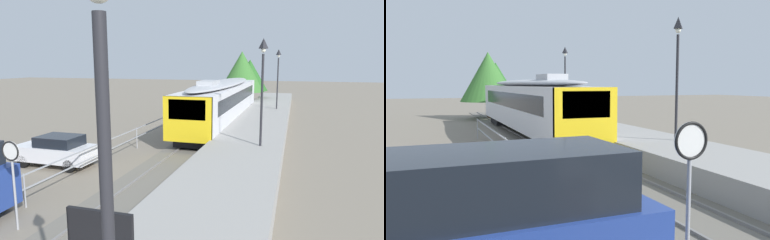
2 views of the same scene
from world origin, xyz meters
The scene contains 11 objects.
ground_plane centered at (-3.00, 22.00, 0.00)m, with size 160.00×160.00×0.00m, color slate.
track_rails centered at (0.00, 22.00, 0.03)m, with size 3.20×60.00×0.14m.
commuter_train centered at (0.00, 30.13, 2.15)m, with size 2.82×19.52×3.74m.
station_platform centered at (3.25, 22.00, 0.45)m, with size 3.90×60.00×0.90m, color #999691.
platform_lamp_mid_platform centered at (4.07, 20.03, 4.62)m, with size 0.34×0.34×5.35m.
platform_lamp_far_end centered at (4.07, 34.82, 4.62)m, with size 0.34×0.34×5.35m.
speed_limit_sign centered at (-2.33, 10.57, 2.12)m, with size 0.61×0.10×2.81m.
carpark_fence centered at (-3.30, 12.00, 0.91)m, with size 0.06×36.06×1.25m.
parked_hatchback_white centered at (-5.54, 16.64, 0.79)m, with size 4.02×1.80×1.53m.
tree_behind_carpark centered at (-0.55, 43.91, 4.03)m, with size 5.36×5.36×6.39m.
tree_behind_station_far centered at (0.30, 44.70, 3.60)m, with size 4.33×4.33×5.45m.
Camera 2 is at (-6.17, 5.53, 3.39)m, focal length 36.77 mm.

